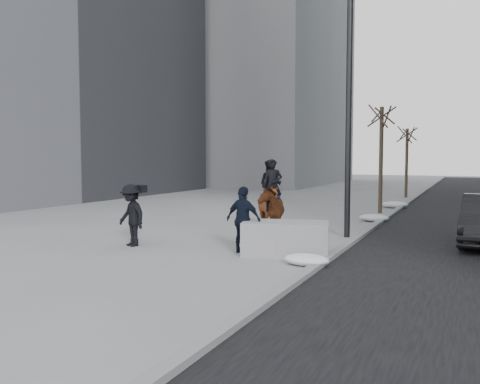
% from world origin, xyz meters
% --- Properties ---
extents(ground, '(120.00, 120.00, 0.00)m').
position_xyz_m(ground, '(0.00, 0.00, 0.00)').
color(ground, gray).
rests_on(ground, ground).
extents(curb, '(0.25, 90.00, 0.12)m').
position_xyz_m(curb, '(3.00, 10.00, 0.06)').
color(curb, gray).
rests_on(curb, ground).
extents(building_left, '(12.00, 26.00, 20.00)m').
position_xyz_m(building_left, '(-19.00, 10.00, 10.00)').
color(building_left, '#595960').
rests_on(building_left, ground).
extents(planter, '(2.37, 1.59, 0.87)m').
position_xyz_m(planter, '(1.84, -0.00, 0.43)').
color(planter, '#979799').
rests_on(planter, ground).
extents(tree_near, '(1.20, 1.20, 5.26)m').
position_xyz_m(tree_near, '(2.40, 11.05, 2.63)').
color(tree_near, '#34241E').
rests_on(tree_near, ground).
extents(tree_far, '(1.20, 1.20, 4.73)m').
position_xyz_m(tree_far, '(2.40, 20.65, 2.37)').
color(tree_far, '#342A1E').
rests_on(tree_far, ground).
extents(mounted_left, '(1.54, 2.08, 2.45)m').
position_xyz_m(mounted_left, '(0.33, 2.84, 0.91)').
color(mounted_left, '#48270E').
rests_on(mounted_left, ground).
extents(mounted_right, '(1.41, 1.56, 2.42)m').
position_xyz_m(mounted_right, '(0.03, 3.48, 0.97)').
color(mounted_right, '#531F10').
rests_on(mounted_right, ground).
extents(feeder, '(1.08, 0.93, 1.75)m').
position_xyz_m(feeder, '(0.73, -0.17, 0.88)').
color(feeder, black).
rests_on(feeder, ground).
extents(camera_crew, '(1.30, 1.05, 1.75)m').
position_xyz_m(camera_crew, '(-2.58, -0.54, 0.89)').
color(camera_crew, black).
rests_on(camera_crew, ground).
extents(lamppost, '(0.25, 2.17, 9.09)m').
position_xyz_m(lamppost, '(2.60, 3.80, 4.99)').
color(lamppost, black).
rests_on(lamppost, ground).
extents(snow_piles, '(1.30, 15.31, 0.33)m').
position_xyz_m(snow_piles, '(2.70, 8.23, 0.15)').
color(snow_piles, white).
rests_on(snow_piles, ground).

